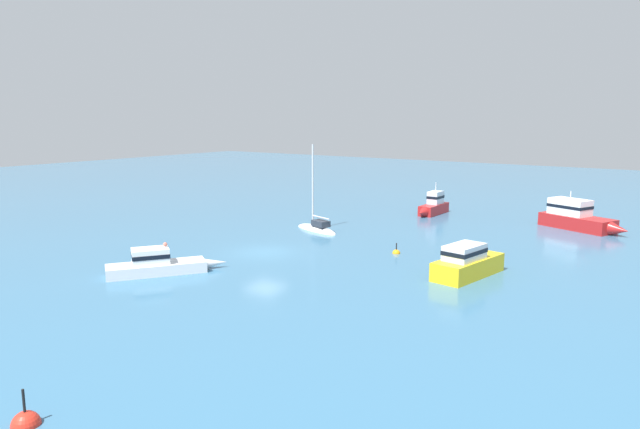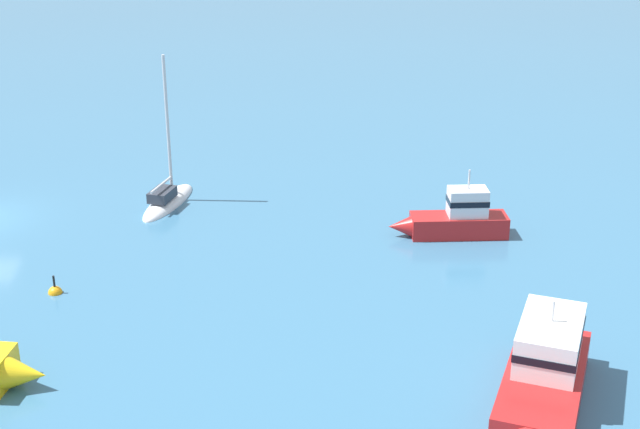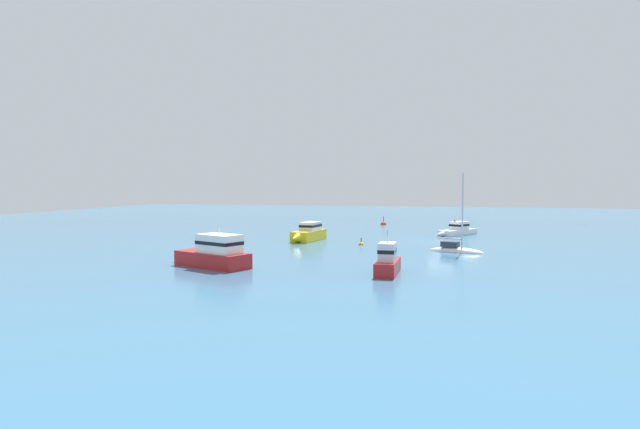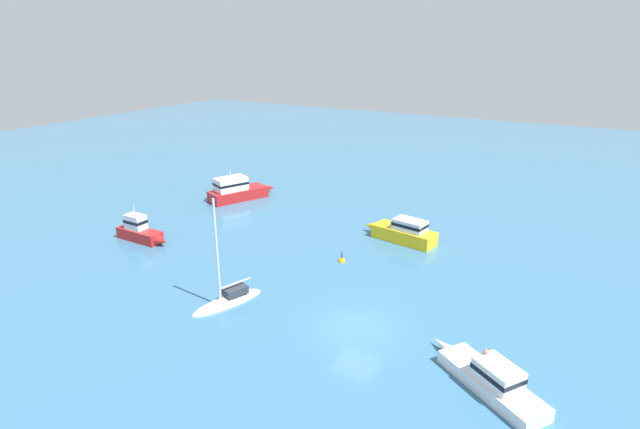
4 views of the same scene
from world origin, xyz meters
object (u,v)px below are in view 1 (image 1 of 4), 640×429
object	(u,v)px
yacht	(317,229)
channel_buoy	(26,425)
powerboat_1	(433,206)
powerboat	(158,264)
launch	(577,217)
cabin_cruiser	(470,262)
mooring_buoy	(396,253)

from	to	relation	value
yacht	channel_buoy	xyz separation A→B (m)	(-28.60, -9.75, -0.15)
powerboat_1	powerboat	bearing A→B (deg)	-8.62
powerboat_1	channel_buoy	world-z (taller)	powerboat_1
yacht	launch	distance (m)	20.88
cabin_cruiser	launch	bearing A→B (deg)	3.05
powerboat_1	mooring_buoy	distance (m)	16.25
cabin_cruiser	yacht	world-z (taller)	yacht
cabin_cruiser	launch	world-z (taller)	launch
powerboat	launch	xyz separation A→B (m)	(27.97, -16.94, 0.37)
launch	powerboat	bearing A→B (deg)	-97.58
powerboat	yacht	distance (m)	15.49
cabin_cruiser	powerboat_1	bearing A→B (deg)	39.36
powerboat	channel_buoy	world-z (taller)	powerboat
launch	channel_buoy	bearing A→B (deg)	-76.00
powerboat	yacht	xyz separation A→B (m)	(15.49, -0.23, -0.42)
cabin_cruiser	yacht	xyz separation A→B (m)	(5.60, 14.60, -0.62)
mooring_buoy	powerboat_1	bearing A→B (deg)	15.60
cabin_cruiser	yacht	distance (m)	15.65
yacht	channel_buoy	world-z (taller)	yacht
yacht	launch	bearing A→B (deg)	-124.72
cabin_cruiser	powerboat_1	distance (m)	20.69
cabin_cruiser	powerboat	size ratio (longest dim) A/B	1.00
powerboat	launch	distance (m)	32.70
yacht	channel_buoy	size ratio (longest dim) A/B	4.64
launch	yacht	bearing A→B (deg)	-119.62
powerboat	channel_buoy	size ratio (longest dim) A/B	4.09
mooring_buoy	channel_buoy	bearing A→B (deg)	-177.71
launch	mooring_buoy	distance (m)	17.67
yacht	launch	world-z (taller)	yacht
launch	mooring_buoy	world-z (taller)	launch
powerboat_1	mooring_buoy	size ratio (longest dim) A/B	5.23
powerboat	mooring_buoy	distance (m)	15.18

